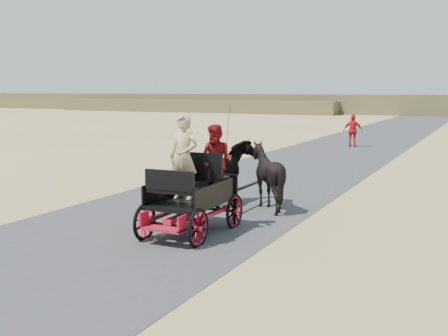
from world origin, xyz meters
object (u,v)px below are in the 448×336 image
at_px(pedestrian, 353,131).
at_px(carriage, 191,216).
at_px(horse_left, 228,173).
at_px(horse_right, 267,176).

bearing_deg(pedestrian, carriage, 84.21).
relative_size(horse_left, pedestrian, 1.16).
bearing_deg(pedestrian, horse_left, 82.85).
distance_m(horse_right, pedestrian, 16.56).
bearing_deg(horse_right, pedestrian, -84.53).
xyz_separation_m(carriage, horse_left, (-0.55, 3.00, 0.49)).
bearing_deg(horse_right, horse_left, 0.00).
bearing_deg(horse_left, pedestrian, -88.33).
xyz_separation_m(horse_left, horse_right, (1.10, 0.00, 0.00)).
distance_m(horse_left, horse_right, 1.10).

